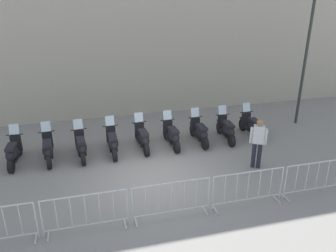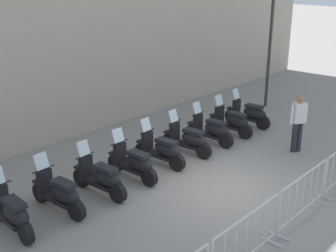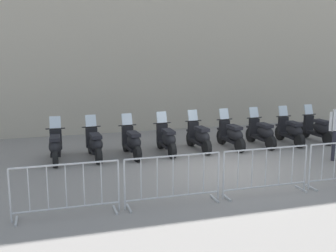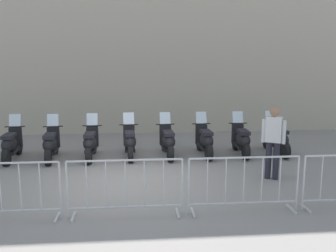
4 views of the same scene
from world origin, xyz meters
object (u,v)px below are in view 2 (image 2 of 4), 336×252
at_px(motorcycle_5, 188,139).
at_px(motorcycle_7, 232,122).
at_px(motorcycle_3, 134,163).
at_px(motorcycle_2, 101,178).
at_px(motorcycle_4, 162,150).
at_px(officer_near_row_end, 298,120).
at_px(motorcycle_6, 211,130).
at_px(street_lamp, 272,16).
at_px(motorcycle_1, 60,193).
at_px(barrier_segment_1, 247,241).
at_px(motorcycle_0, 12,212).
at_px(barrier_segment_2, 303,197).
at_px(motorcycle_8, 249,114).

distance_m(motorcycle_5, motorcycle_7, 2.19).
height_order(motorcycle_3, motorcycle_7, same).
relative_size(motorcycle_2, motorcycle_3, 0.99).
xyz_separation_m(motorcycle_4, officer_near_row_end, (3.76, -1.55, 0.53)).
bearing_deg(motorcycle_6, motorcycle_5, -168.56).
height_order(motorcycle_7, street_lamp, street_lamp).
distance_m(motorcycle_1, motorcycle_7, 6.58).
bearing_deg(motorcycle_1, motorcycle_3, 10.68).
xyz_separation_m(motorcycle_4, motorcycle_6, (2.16, 0.39, 0.00)).
bearing_deg(motorcycle_5, motorcycle_1, -168.60).
distance_m(motorcycle_5, barrier_segment_1, 5.21).
height_order(motorcycle_6, barrier_segment_1, motorcycle_6).
height_order(motorcycle_1, motorcycle_7, same).
relative_size(motorcycle_0, motorcycle_7, 1.00).
height_order(motorcycle_5, barrier_segment_1, motorcycle_5).
relative_size(barrier_segment_1, street_lamp, 0.35).
height_order(motorcycle_4, barrier_segment_2, motorcycle_4).
xyz_separation_m(motorcycle_3, motorcycle_7, (4.30, 0.88, 0.00)).
bearing_deg(street_lamp, motorcycle_8, -150.52).
bearing_deg(street_lamp, motorcycle_4, -161.88).
xyz_separation_m(motorcycle_1, motorcycle_6, (5.38, 1.09, 0.00)).
height_order(motorcycle_6, motorcycle_8, same).
bearing_deg(barrier_segment_1, officer_near_row_end, 29.46).
distance_m(motorcycle_6, motorcycle_8, 2.20).
distance_m(barrier_segment_1, officer_near_row_end, 5.88).
height_order(motorcycle_1, motorcycle_4, same).
height_order(motorcycle_0, motorcycle_2, same).
relative_size(motorcycle_4, motorcycle_8, 1.00).
bearing_deg(motorcycle_1, motorcycle_0, -170.00).
relative_size(motorcycle_2, motorcycle_6, 0.99).
bearing_deg(barrier_segment_2, motorcycle_3, 116.41).
bearing_deg(motorcycle_8, barrier_segment_1, -136.94).
bearing_deg(motorcycle_4, officer_near_row_end, -22.36).
distance_m(motorcycle_8, officer_near_row_end, 2.52).
distance_m(motorcycle_2, motorcycle_7, 5.49).
height_order(motorcycle_1, motorcycle_2, same).
height_order(motorcycle_0, motorcycle_7, same).
xyz_separation_m(barrier_segment_1, officer_near_row_end, (5.10, 2.88, 0.46)).
distance_m(motorcycle_5, motorcycle_6, 1.10).
xyz_separation_m(motorcycle_3, barrier_segment_2, (1.85, -3.73, 0.07)).
height_order(motorcycle_5, motorcycle_6, same).
bearing_deg(street_lamp, motorcycle_7, -155.22).
relative_size(motorcycle_5, barrier_segment_1, 0.83).
bearing_deg(motorcycle_3, barrier_segment_1, -93.75).
relative_size(motorcycle_1, motorcycle_5, 1.00).
distance_m(motorcycle_0, barrier_segment_2, 5.98).
relative_size(motorcycle_7, officer_near_row_end, 0.99).
xyz_separation_m(motorcycle_6, barrier_segment_2, (-1.38, -4.41, 0.07)).
xyz_separation_m(motorcycle_5, barrier_segment_1, (-2.42, -4.61, 0.07)).
bearing_deg(motorcycle_5, motorcycle_7, 11.06).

